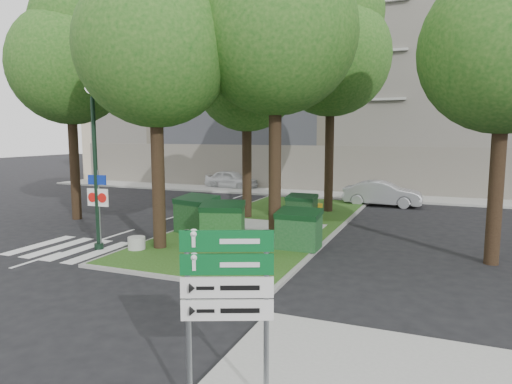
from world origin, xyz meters
The scene contains 26 objects.
ground centered at (0.00, 0.00, 0.00)m, with size 120.00×120.00×0.00m, color black.
median_island centered at (0.50, 8.00, 0.06)m, with size 6.00×16.00×0.12m, color #244513.
median_kerb centered at (0.50, 8.00, 0.05)m, with size 6.30×16.30×0.10m, color gray.
sidewalk_corner centered at (6.50, -3.50, 0.06)m, with size 5.00×4.00×0.12m, color #999993.
building_sidewalk centered at (0.00, 18.50, 0.06)m, with size 42.00×3.00×0.12m, color #999993.
zebra_crossing centered at (-3.75, 1.50, 0.01)m, with size 5.00×3.00×0.01m, color silver.
apartment_building centered at (0.00, 26.00, 8.00)m, with size 41.00×12.00×16.00m, color beige.
tree_median_near_left centered at (-1.41, 2.56, 7.32)m, with size 5.20×5.20×10.53m.
tree_median_near_right centered at (2.09, 4.56, 7.99)m, with size 5.60×5.60×11.46m.
tree_median_mid centered at (-0.91, 9.06, 6.98)m, with size 4.80×4.80×9.99m.
tree_median_far centered at (2.29, 12.06, 8.32)m, with size 5.80×5.80×11.93m.
tree_street_left centered at (-8.41, 6.06, 7.65)m, with size 5.40×5.40×11.00m.
tree_street_right centered at (9.09, 5.06, 6.98)m, with size 5.00×5.00×10.06m.
dumpster_a centered at (-1.51, 5.10, 0.84)m, with size 1.84×1.50×1.49m.
dumpster_b centered at (0.09, 4.20, 0.82)m, with size 1.82×1.50×1.46m.
dumpster_c centered at (1.69, 8.97, 0.70)m, with size 1.33×0.96×1.21m.
dumpster_d centered at (3.00, 4.16, 0.78)m, with size 1.48×1.04×1.37m.
bollard_left centered at (-2.10, 1.99, 0.33)m, with size 0.59×0.59×0.42m, color #A6A6A1.
bollard_right centered at (2.08, 4.21, 0.33)m, with size 0.58×0.58×0.42m, color #A4A49E.
bollard_mid centered at (-0.90, 4.96, 0.32)m, with size 0.56×0.56×0.40m, color gray.
litter_bin centered at (2.29, 9.59, 0.49)m, with size 0.42×0.42×0.73m, color gold.
street_lamp centered at (-3.59, 1.85, 3.65)m, with size 0.46×0.46×5.81m.
traffic_sign_pole centered at (-3.55, 1.87, 1.79)m, with size 0.84×0.09×2.79m.
directional_sign centered at (4.70, -5.00, 1.85)m, with size 1.22×0.54×2.61m.
car_white centered at (-6.75, 19.50, 0.68)m, with size 1.60×3.98×1.36m, color silver.
car_silver centered at (4.46, 15.50, 0.70)m, with size 1.48×4.24×1.40m, color #9EA0A6.
Camera 1 is at (7.39, -10.56, 4.05)m, focal length 32.00 mm.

